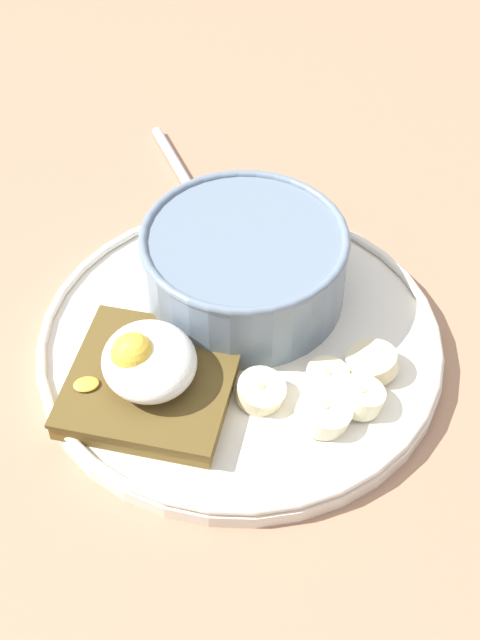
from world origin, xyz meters
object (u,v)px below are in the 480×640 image
(poached_egg, at_px, (146,360))
(banana_slice_left, at_px, (327,377))
(banana_slice_inner, at_px, (324,412))
(toast_slice, at_px, (152,382))
(spoon, at_px, (186,180))
(banana_slice_front, at_px, (372,363))
(oatmeal_bowl, at_px, (244,266))
(banana_slice_back, at_px, (361,397))
(banana_slice_right, at_px, (268,390))

(poached_egg, height_order, banana_slice_left, poached_egg)
(banana_slice_left, distance_m, banana_slice_inner, 0.03)
(poached_egg, bearing_deg, toast_slice, 87.17)
(toast_slice, height_order, spoon, toast_slice)
(banana_slice_front, distance_m, banana_slice_left, 0.03)
(oatmeal_bowl, height_order, toast_slice, oatmeal_bowl)
(banana_slice_back, relative_size, banana_slice_right, 0.80)
(toast_slice, xyz_separation_m, banana_slice_front, (0.02, 0.14, -0.00))
(banana_slice_left, height_order, banana_slice_right, banana_slice_right)
(banana_slice_back, relative_size, spoon, 0.31)
(banana_slice_back, distance_m, banana_slice_right, 0.06)
(toast_slice, distance_m, banana_slice_front, 0.14)
(banana_slice_left, distance_m, banana_slice_back, 0.03)
(banana_slice_right, distance_m, spoon, 0.23)
(oatmeal_bowl, xyz_separation_m, banana_slice_inner, (0.12, 0.02, -0.02))
(oatmeal_bowl, bearing_deg, banana_slice_back, 21.78)
(oatmeal_bowl, bearing_deg, banana_slice_left, 18.73)
(toast_slice, relative_size, spoon, 1.18)
(banana_slice_front, relative_size, banana_slice_left, 1.20)
(poached_egg, relative_size, banana_slice_front, 1.64)
(banana_slice_right, relative_size, banana_slice_inner, 0.94)
(poached_egg, height_order, spoon, poached_egg)
(toast_slice, distance_m, poached_egg, 0.02)
(banana_slice_inner, bearing_deg, oatmeal_bowl, -170.74)
(banana_slice_front, xyz_separation_m, banana_slice_right, (0.00, -0.07, -0.00))
(banana_slice_back, height_order, spoon, banana_slice_back)
(oatmeal_bowl, height_order, spoon, oatmeal_bowl)
(banana_slice_left, bearing_deg, oatmeal_bowl, -161.27)
(oatmeal_bowl, xyz_separation_m, banana_slice_right, (0.09, -0.01, -0.02))
(poached_egg, xyz_separation_m, banana_slice_front, (0.02, 0.14, -0.02))
(oatmeal_bowl, height_order, banana_slice_inner, oatmeal_bowl)
(oatmeal_bowl, bearing_deg, banana_slice_inner, 9.26)
(spoon, bearing_deg, banana_slice_front, 17.40)
(banana_slice_back, relative_size, banana_slice_inner, 0.75)
(oatmeal_bowl, bearing_deg, poached_egg, -49.93)
(banana_slice_left, xyz_separation_m, spoon, (-0.23, -0.04, -0.01))
(banana_slice_back, bearing_deg, poached_egg, -109.78)
(banana_slice_front, bearing_deg, banana_slice_back, -34.05)
(poached_egg, distance_m, banana_slice_front, 0.14)
(banana_slice_back, height_order, banana_slice_right, banana_slice_back)
(poached_egg, bearing_deg, banana_slice_front, 81.96)
(oatmeal_bowl, xyz_separation_m, banana_slice_front, (0.09, 0.06, -0.02))
(banana_slice_inner, bearing_deg, banana_slice_left, 157.04)
(spoon, bearing_deg, banana_slice_left, 9.99)
(poached_egg, relative_size, banana_slice_left, 1.97)
(banana_slice_right, xyz_separation_m, spoon, (-0.23, -0.00, -0.01))
(banana_slice_left, bearing_deg, banana_slice_inner, -22.96)
(poached_egg, xyz_separation_m, banana_slice_inner, (0.05, 0.10, -0.02))
(banana_slice_front, height_order, banana_slice_right, same)
(banana_slice_front, bearing_deg, banana_slice_left, -85.07)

